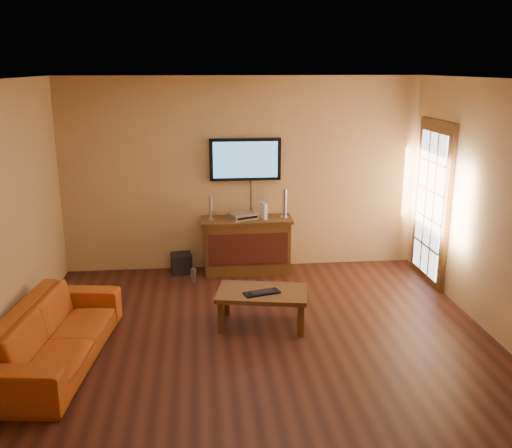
{
  "coord_description": "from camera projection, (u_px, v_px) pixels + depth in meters",
  "views": [
    {
      "loc": [
        -0.62,
        -5.36,
        2.82
      ],
      "look_at": [
        0.02,
        0.8,
        1.1
      ],
      "focal_mm": 40.0,
      "sensor_mm": 36.0,
      "label": 1
    }
  ],
  "objects": [
    {
      "name": "ground_plane",
      "position": [
        262.0,
        346.0,
        5.95
      ],
      "size": [
        5.0,
        5.0,
        0.0
      ],
      "primitive_type": "plane",
      "color": "black",
      "rests_on": "ground"
    },
    {
      "name": "room_walls",
      "position": [
        256.0,
        176.0,
        6.1
      ],
      "size": [
        5.0,
        5.0,
        5.0
      ],
      "color": "tan",
      "rests_on": "ground"
    },
    {
      "name": "french_door",
      "position": [
        432.0,
        205.0,
        7.54
      ],
      "size": [
        0.07,
        1.02,
        2.22
      ],
      "color": "#472810",
      "rests_on": "ground"
    },
    {
      "name": "media_console",
      "position": [
        247.0,
        245.0,
        8.01
      ],
      "size": [
        1.26,
        0.48,
        0.78
      ],
      "color": "#472810",
      "rests_on": "ground"
    },
    {
      "name": "television",
      "position": [
        245.0,
        159.0,
        7.88
      ],
      "size": [
        0.99,
        0.08,
        0.59
      ],
      "color": "black",
      "rests_on": "ground"
    },
    {
      "name": "coffee_table",
      "position": [
        262.0,
        296.0,
        6.34
      ],
      "size": [
        1.09,
        0.77,
        0.41
      ],
      "color": "#472810",
      "rests_on": "ground"
    },
    {
      "name": "sofa",
      "position": [
        54.0,
        325.0,
        5.53
      ],
      "size": [
        0.84,
        2.07,
        0.78
      ],
      "primitive_type": "imported",
      "rotation": [
        0.0,
        0.0,
        1.44
      ],
      "color": "#AB4713",
      "rests_on": "ground"
    },
    {
      "name": "speaker_left",
      "position": [
        211.0,
        209.0,
        7.83
      ],
      "size": [
        0.09,
        0.09,
        0.32
      ],
      "color": "silver",
      "rests_on": "media_console"
    },
    {
      "name": "speaker_right",
      "position": [
        285.0,
        205.0,
        7.93
      ],
      "size": [
        0.11,
        0.11,
        0.4
      ],
      "color": "silver",
      "rests_on": "media_console"
    },
    {
      "name": "av_receiver",
      "position": [
        243.0,
        216.0,
        7.89
      ],
      "size": [
        0.43,
        0.38,
        0.08
      ],
      "primitive_type": "cube",
      "rotation": [
        0.0,
        0.0,
        0.41
      ],
      "color": "silver",
      "rests_on": "media_console"
    },
    {
      "name": "game_console",
      "position": [
        264.0,
        211.0,
        7.88
      ],
      "size": [
        0.09,
        0.17,
        0.22
      ],
      "primitive_type": "cube",
      "rotation": [
        0.0,
        0.0,
        0.27
      ],
      "color": "white",
      "rests_on": "media_console"
    },
    {
      "name": "subwoofer",
      "position": [
        181.0,
        263.0,
        8.02
      ],
      "size": [
        0.31,
        0.31,
        0.28
      ],
      "primitive_type": "cube",
      "rotation": [
        0.0,
        0.0,
        0.13
      ],
      "color": "black",
      "rests_on": "ground"
    },
    {
      "name": "bottle",
      "position": [
        193.0,
        276.0,
        7.65
      ],
      "size": [
        0.08,
        0.08,
        0.23
      ],
      "color": "white",
      "rests_on": "ground"
    },
    {
      "name": "keyboard",
      "position": [
        262.0,
        293.0,
        6.25
      ],
      "size": [
        0.42,
        0.25,
        0.02
      ],
      "color": "black",
      "rests_on": "coffee_table"
    }
  ]
}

